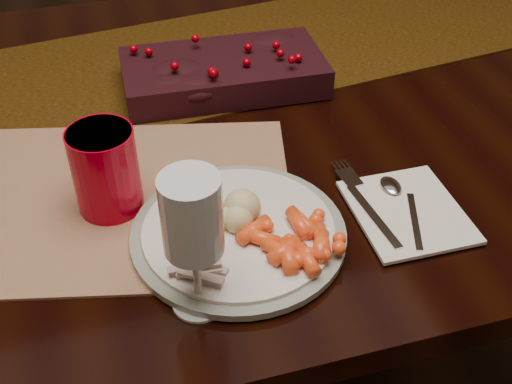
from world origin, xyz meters
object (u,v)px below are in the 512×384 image
object	(u,v)px
dining_table	(220,273)
napkin	(407,211)
red_cup	(106,170)
centerpiece	(223,68)
turkey_shreds	(195,270)
baby_carrots	(283,243)
mashed_potatoes	(226,202)
wine_glass	(194,246)
placemat_main	(115,199)
dinner_plate	(238,232)

from	to	relation	value
dining_table	napkin	world-z (taller)	napkin
napkin	red_cup	distance (m)	0.40
centerpiece	turkey_shreds	bearing A→B (deg)	-107.79
baby_carrots	mashed_potatoes	distance (m)	0.09
mashed_potatoes	wine_glass	world-z (taller)	wine_glass
wine_glass	red_cup	bearing A→B (deg)	111.78
dining_table	wine_glass	size ratio (longest dim) A/B	9.97
placemat_main	red_cup	xyz separation A→B (m)	(-0.01, -0.01, 0.06)
mashed_potatoes	turkey_shreds	distance (m)	0.11
dining_table	turkey_shreds	distance (m)	0.55
centerpiece	baby_carrots	size ratio (longest dim) A/B	2.78
dinner_plate	baby_carrots	distance (m)	0.07
centerpiece	turkey_shreds	size ratio (longest dim) A/B	4.55
placemat_main	turkey_shreds	bearing A→B (deg)	-55.05
dining_table	napkin	bearing A→B (deg)	-57.89
dinner_plate	napkin	distance (m)	0.23
placemat_main	red_cup	world-z (taller)	red_cup
baby_carrots	mashed_potatoes	bearing A→B (deg)	123.63
napkin	dinner_plate	bearing A→B (deg)	176.07
napkin	baby_carrots	bearing A→B (deg)	-168.81
turkey_shreds	wine_glass	xyz separation A→B (m)	(-0.00, -0.03, 0.06)
turkey_shreds	wine_glass	world-z (taller)	wine_glass
placemat_main	napkin	world-z (taller)	napkin
baby_carrots	red_cup	distance (m)	0.25
centerpiece	baby_carrots	xyz separation A→B (m)	(-0.03, -0.42, -0.01)
centerpiece	red_cup	xyz separation A→B (m)	(-0.22, -0.26, 0.03)
dining_table	baby_carrots	world-z (taller)	baby_carrots
turkey_shreds	napkin	world-z (taller)	turkey_shreds
napkin	wine_glass	xyz separation A→B (m)	(-0.30, -0.07, 0.08)
placemat_main	baby_carrots	distance (m)	0.25
mashed_potatoes	napkin	xyz separation A→B (m)	(0.24, -0.04, -0.04)
centerpiece	red_cup	bearing A→B (deg)	-129.56
dining_table	centerpiece	size ratio (longest dim) A/B	5.36
dining_table	centerpiece	xyz separation A→B (m)	(0.04, 0.08, 0.41)
turkey_shreds	red_cup	distance (m)	0.19
placemat_main	dinner_plate	bearing A→B (deg)	-27.23
placemat_main	napkin	bearing A→B (deg)	-7.52
dinner_plate	baby_carrots	world-z (taller)	baby_carrots
red_cup	centerpiece	bearing A→B (deg)	50.44
dining_table	placemat_main	size ratio (longest dim) A/B	3.77
turkey_shreds	red_cup	xyz separation A→B (m)	(-0.08, 0.17, 0.04)
dining_table	turkey_shreds	xyz separation A→B (m)	(-0.10, -0.36, 0.40)
centerpiece	wine_glass	bearing A→B (deg)	-107.05
baby_carrots	turkey_shreds	world-z (taller)	baby_carrots
mashed_potatoes	turkey_shreds	world-z (taller)	mashed_potatoes
baby_carrots	red_cup	xyz separation A→B (m)	(-0.19, 0.16, 0.03)
dinner_plate	red_cup	world-z (taller)	red_cup
placemat_main	dinner_plate	size ratio (longest dim) A/B	1.75
centerpiece	placemat_main	size ratio (longest dim) A/B	0.70
napkin	dining_table	bearing A→B (deg)	122.55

